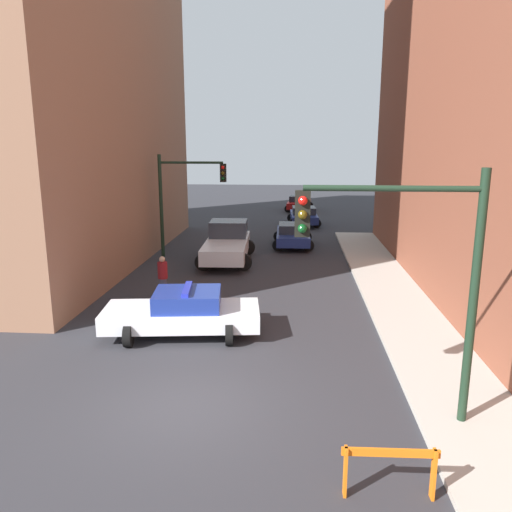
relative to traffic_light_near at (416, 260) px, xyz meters
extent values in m
plane|color=#2D2D33|center=(-4.73, 0.27, -3.53)|extent=(120.00, 120.00, 0.00)
cube|color=#B2ADA3|center=(1.47, 0.27, -3.47)|extent=(2.40, 44.00, 0.12)
cylinder|color=black|center=(1.17, 0.01, -0.81)|extent=(0.18, 0.18, 5.20)
cylinder|color=black|center=(-0.53, 0.01, 1.39)|extent=(3.40, 0.12, 0.12)
cube|color=black|center=(-2.23, 0.01, 0.89)|extent=(0.30, 0.22, 0.90)
sphere|color=red|center=(-2.23, -0.14, 1.16)|extent=(0.18, 0.18, 0.18)
sphere|color=#4C3D0C|center=(-2.23, -0.14, 0.89)|extent=(0.18, 0.18, 0.18)
sphere|color=#0C4219|center=(-2.23, -0.14, 0.62)|extent=(0.18, 0.18, 0.18)
cylinder|color=black|center=(-9.13, 15.10, -0.93)|extent=(0.18, 0.18, 5.20)
cylinder|color=black|center=(-7.53, 15.10, 1.27)|extent=(3.20, 0.12, 0.12)
cube|color=black|center=(-5.93, 15.10, 0.77)|extent=(0.30, 0.22, 0.90)
sphere|color=red|center=(-5.93, 14.96, 1.04)|extent=(0.18, 0.18, 0.18)
sphere|color=#4C3D0C|center=(-5.93, 14.96, 0.77)|extent=(0.18, 0.18, 0.18)
sphere|color=#0C4219|center=(-5.93, 14.96, 0.50)|extent=(0.18, 0.18, 0.18)
cube|color=white|center=(-5.75, 4.50, -2.93)|extent=(4.88, 2.37, 0.55)
cube|color=navy|center=(-5.57, 4.52, -2.39)|extent=(2.14, 1.84, 0.52)
cylinder|color=black|center=(-7.11, 3.49, -3.20)|extent=(0.29, 0.68, 0.66)
cylinder|color=black|center=(-7.30, 5.18, -3.20)|extent=(0.29, 0.68, 0.66)
cylinder|color=black|center=(-4.21, 3.82, -3.20)|extent=(0.29, 0.68, 0.66)
cylinder|color=black|center=(-4.40, 5.51, -3.20)|extent=(0.29, 0.68, 0.66)
cube|color=#2633BF|center=(-5.57, 4.52, -2.07)|extent=(0.35, 1.40, 0.12)
cube|color=silver|center=(-5.66, 14.10, -2.78)|extent=(2.20, 5.47, 0.70)
cube|color=#2D333D|center=(-5.70, 15.18, -2.03)|extent=(1.90, 1.80, 0.80)
cylinder|color=black|center=(-6.64, 15.74, -3.13)|extent=(0.81, 0.29, 0.80)
cylinder|color=black|center=(-4.80, 15.81, -3.13)|extent=(0.81, 0.29, 0.80)
cylinder|color=black|center=(-6.52, 12.39, -3.13)|extent=(0.81, 0.29, 0.80)
cylinder|color=black|center=(-4.68, 12.46, -3.13)|extent=(0.81, 0.29, 0.80)
cube|color=navy|center=(-2.43, 18.27, -2.96)|extent=(1.87, 4.33, 0.52)
cube|color=#232833|center=(-2.43, 18.10, -2.46)|extent=(1.62, 1.83, 0.48)
cylinder|color=black|center=(-3.28, 19.59, -3.22)|extent=(0.62, 0.23, 0.62)
cylinder|color=black|center=(-1.63, 19.62, -3.22)|extent=(0.62, 0.23, 0.62)
cylinder|color=black|center=(-3.24, 16.93, -3.22)|extent=(0.62, 0.23, 0.62)
cylinder|color=black|center=(-1.58, 16.96, -3.22)|extent=(0.62, 0.23, 0.62)
cube|color=navy|center=(-1.70, 25.88, -2.96)|extent=(1.99, 4.37, 0.52)
cube|color=#232833|center=(-1.69, 25.70, -2.46)|extent=(1.66, 1.87, 0.48)
cylinder|color=black|center=(-2.58, 27.17, -3.22)|extent=(0.63, 0.25, 0.62)
cylinder|color=black|center=(-0.93, 27.24, -3.22)|extent=(0.63, 0.25, 0.62)
cylinder|color=black|center=(-2.47, 24.51, -3.22)|extent=(0.63, 0.25, 0.62)
cylinder|color=black|center=(-0.81, 24.58, -3.22)|extent=(0.63, 0.25, 0.62)
cube|color=maroon|center=(-1.95, 33.58, -2.96)|extent=(2.16, 4.44, 0.52)
cube|color=#232833|center=(-1.96, 33.41, -2.46)|extent=(1.73, 1.94, 0.48)
cylinder|color=black|center=(-2.66, 34.98, -3.22)|extent=(0.64, 0.27, 0.62)
cylinder|color=black|center=(-1.01, 34.83, -3.22)|extent=(0.64, 0.27, 0.62)
cylinder|color=black|center=(-2.89, 32.32, -3.22)|extent=(0.64, 0.27, 0.62)
cylinder|color=black|center=(-1.24, 32.18, -3.22)|extent=(0.64, 0.27, 0.62)
cylinder|color=#474C66|center=(-7.24, 7.96, -3.12)|extent=(0.28, 0.28, 0.82)
cylinder|color=maroon|center=(-7.24, 7.96, -2.40)|extent=(0.37, 0.37, 0.62)
sphere|color=tan|center=(-7.24, 7.96, -1.98)|extent=(0.22, 0.22, 0.22)
cube|color=orange|center=(-0.75, -2.33, -2.70)|extent=(1.60, 0.09, 0.14)
cube|color=orange|center=(-1.47, -2.35, -3.08)|extent=(0.05, 0.16, 0.90)
cube|color=orange|center=(-0.03, -2.31, -3.08)|extent=(0.05, 0.16, 0.90)
camera|label=1|loc=(-2.40, -9.70, 2.25)|focal=35.00mm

